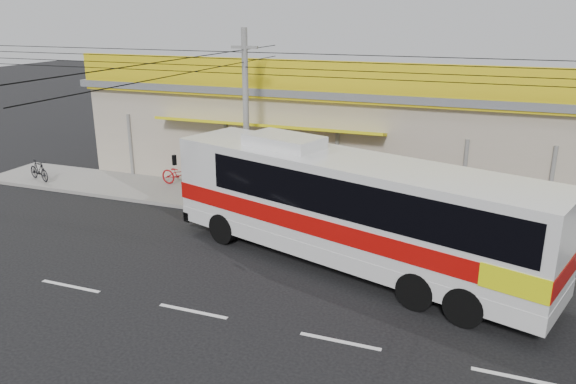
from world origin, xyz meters
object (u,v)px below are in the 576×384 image
object	(u,v)px
coach_bus	(355,205)
utility_pole	(245,62)
motorbike_red	(180,175)
motorbike_dark	(39,170)

from	to	relation	value
coach_bus	utility_pole	xyz separation A→B (m)	(-5.22, 3.66, 3.73)
motorbike_red	motorbike_dark	size ratio (longest dim) A/B	1.24
motorbike_red	utility_pole	distance (m)	6.58
coach_bus	motorbike_dark	xyz separation A→B (m)	(-15.62, 3.54, -1.39)
motorbike_dark	utility_pole	xyz separation A→B (m)	(10.40, 0.12, 5.12)
coach_bus	utility_pole	size ratio (longest dim) A/B	0.37
coach_bus	motorbike_red	size ratio (longest dim) A/B	6.35
motorbike_red	motorbike_dark	bearing A→B (deg)	110.29
coach_bus	motorbike_dark	bearing A→B (deg)	-174.78
motorbike_red	utility_pole	world-z (taller)	utility_pole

